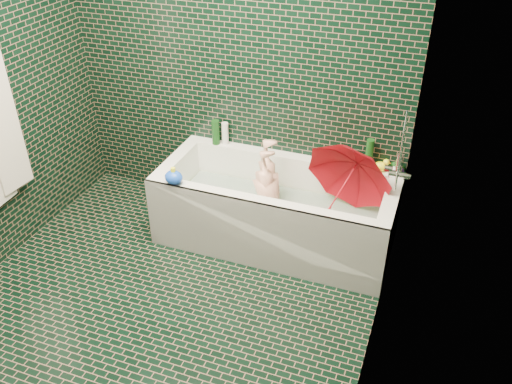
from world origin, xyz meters
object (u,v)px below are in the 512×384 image
(umbrella, at_px, (342,187))
(bath_toy, at_px, (174,177))
(bathtub, at_px, (275,217))
(child, at_px, (270,203))
(rubber_duck, at_px, (381,165))

(umbrella, distance_m, bath_toy, 1.15)
(bathtub, xyz_separation_m, child, (-0.05, 0.03, 0.10))
(child, distance_m, umbrella, 0.58)
(bathtub, distance_m, rubber_duck, 0.85)
(rubber_duck, bearing_deg, child, -153.31)
(bathtub, bearing_deg, umbrella, 0.25)
(umbrella, bearing_deg, bath_toy, -139.12)
(child, bearing_deg, bath_toy, -67.66)
(child, height_order, bath_toy, bath_toy)
(child, height_order, umbrella, umbrella)
(umbrella, xyz_separation_m, rubber_duck, (0.20, 0.34, 0.03))
(bathtub, relative_size, bath_toy, 12.75)
(bathtub, xyz_separation_m, rubber_duck, (0.68, 0.35, 0.38))
(umbrella, xyz_separation_m, bath_toy, (-1.10, -0.33, 0.04))
(bathtub, distance_m, umbrella, 0.59)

